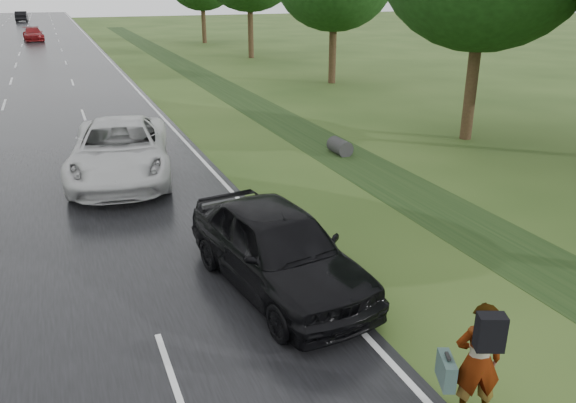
# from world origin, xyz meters

# --- Properties ---
(road) EXTENTS (14.00, 180.00, 0.04)m
(road) POSITION_xyz_m (0.00, 45.00, 0.02)
(road) COLOR black
(road) RESTS_ON ground
(edge_stripe_east) EXTENTS (0.12, 180.00, 0.01)m
(edge_stripe_east) POSITION_xyz_m (6.75, 45.00, 0.04)
(edge_stripe_east) COLOR silver
(edge_stripe_east) RESTS_ON road
(center_line) EXTENTS (0.12, 180.00, 0.01)m
(center_line) POSITION_xyz_m (0.00, 45.00, 0.04)
(center_line) COLOR silver
(center_line) RESTS_ON road
(drainage_ditch) EXTENTS (2.20, 120.00, 0.56)m
(drainage_ditch) POSITION_xyz_m (11.50, 18.71, 0.04)
(drainage_ditch) COLOR black
(drainage_ditch) RESTS_ON ground
(pedestrian) EXTENTS (0.86, 0.90, 1.77)m
(pedestrian) POSITION_xyz_m (7.17, -2.26, 0.91)
(pedestrian) COLOR #A5998C
(pedestrian) RESTS_ON ground
(white_pickup) EXTENTS (3.79, 6.55, 1.72)m
(white_pickup) POSITION_xyz_m (4.04, 10.13, 0.90)
(white_pickup) COLOR silver
(white_pickup) RESTS_ON road
(dark_sedan) EXTENTS (2.65, 5.15, 1.68)m
(dark_sedan) POSITION_xyz_m (6.00, 2.00, 0.88)
(dark_sedan) COLOR black
(dark_sedan) RESTS_ON road
(far_car_red) EXTENTS (2.30, 4.86, 1.37)m
(far_car_red) POSITION_xyz_m (1.09, 60.90, 0.73)
(far_car_red) COLOR maroon
(far_car_red) RESTS_ON road
(far_car_dark) EXTENTS (1.87, 5.03, 1.64)m
(far_car_dark) POSITION_xyz_m (-1.00, 98.79, 0.86)
(far_car_dark) COLOR black
(far_car_dark) RESTS_ON road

